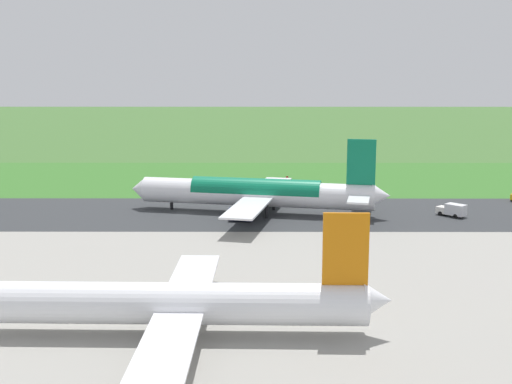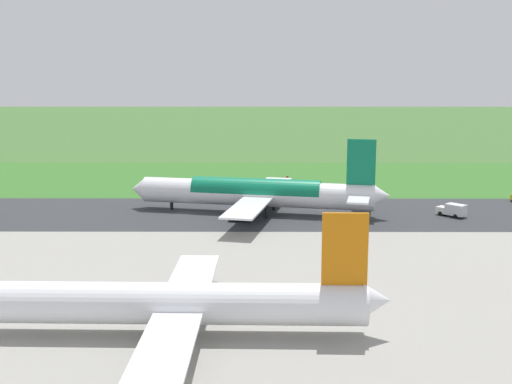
{
  "view_description": "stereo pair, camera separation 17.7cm",
  "coord_description": "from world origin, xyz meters",
  "px_view_note": "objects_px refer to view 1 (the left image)",
  "views": [
    {
      "loc": [
        -15.23,
        130.16,
        28.95
      ],
      "look_at": [
        -14.83,
        0.0,
        4.5
      ],
      "focal_mm": 45.46,
      "sensor_mm": 36.0,
      "label": 1
    },
    {
      "loc": [
        -15.4,
        130.16,
        28.95
      ],
      "look_at": [
        -14.83,
        0.0,
        4.5
      ],
      "focal_mm": 45.46,
      "sensor_mm": 36.0,
      "label": 2
    }
  ],
  "objects_px": {
    "service_truck_baggage": "(452,210)",
    "no_stopping_sign": "(287,180)",
    "traffic_cone_orange": "(267,185)",
    "airliner_main": "(258,193)",
    "airliner_parked_mid": "(176,302)"
  },
  "relations": [
    {
      "from": "airliner_parked_mid",
      "to": "no_stopping_sign",
      "type": "relative_size",
      "value": 19.64
    },
    {
      "from": "no_stopping_sign",
      "to": "traffic_cone_orange",
      "type": "relative_size",
      "value": 4.44
    },
    {
      "from": "traffic_cone_orange",
      "to": "no_stopping_sign",
      "type": "bearing_deg",
      "value": -177.85
    },
    {
      "from": "airliner_main",
      "to": "airliner_parked_mid",
      "type": "xyz_separation_m",
      "value": [
        8.99,
        62.31,
        -0.52
      ]
    },
    {
      "from": "no_stopping_sign",
      "to": "airliner_main",
      "type": "bearing_deg",
      "value": 77.2
    },
    {
      "from": "service_truck_baggage",
      "to": "no_stopping_sign",
      "type": "xyz_separation_m",
      "value": [
        31.72,
        -35.56,
        0.05
      ]
    },
    {
      "from": "airliner_main",
      "to": "airliner_parked_mid",
      "type": "bearing_deg",
      "value": 81.79
    },
    {
      "from": "airliner_parked_mid",
      "to": "traffic_cone_orange",
      "type": "distance_m",
      "value": 95.68
    },
    {
      "from": "traffic_cone_orange",
      "to": "airliner_main",
      "type": "bearing_deg",
      "value": 85.8
    },
    {
      "from": "airliner_main",
      "to": "no_stopping_sign",
      "type": "bearing_deg",
      "value": -102.8
    },
    {
      "from": "airliner_main",
      "to": "service_truck_baggage",
      "type": "distance_m",
      "value": 39.38
    },
    {
      "from": "service_truck_baggage",
      "to": "traffic_cone_orange",
      "type": "relative_size",
      "value": 10.44
    },
    {
      "from": "airliner_parked_mid",
      "to": "airliner_main",
      "type": "bearing_deg",
      "value": -98.21
    },
    {
      "from": "service_truck_baggage",
      "to": "traffic_cone_orange",
      "type": "bearing_deg",
      "value": -43.88
    },
    {
      "from": "airliner_parked_mid",
      "to": "service_truck_baggage",
      "type": "xyz_separation_m",
      "value": [
        -48.16,
        -59.56,
        -2.43
      ]
    }
  ]
}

